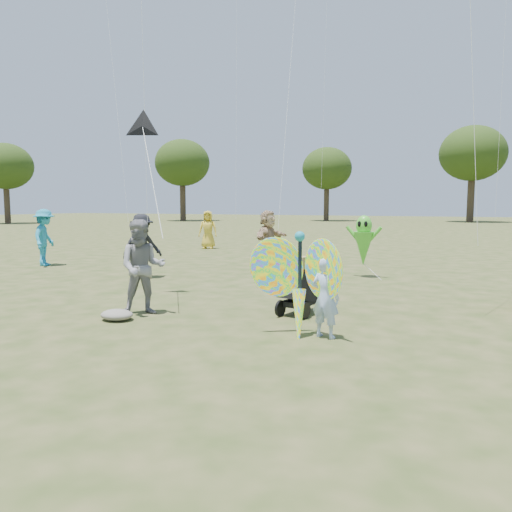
% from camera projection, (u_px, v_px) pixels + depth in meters
% --- Properties ---
extents(ground, '(160.00, 160.00, 0.00)m').
position_uv_depth(ground, '(228.00, 335.00, 7.82)').
color(ground, '#51592B').
rests_on(ground, ground).
extents(child_girl, '(0.50, 0.38, 1.25)m').
position_uv_depth(child_girl, '(325.00, 298.00, 7.63)').
color(child_girl, '#A7C1ED').
rests_on(child_girl, ground).
extents(adult_man, '(1.08, 1.03, 1.77)m').
position_uv_depth(adult_man, '(142.00, 267.00, 9.23)').
color(adult_man, gray).
rests_on(adult_man, ground).
extents(grey_bag, '(0.60, 0.49, 0.19)m').
position_uv_depth(grey_bag, '(117.00, 315.00, 8.83)').
color(grey_bag, gray).
rests_on(grey_bag, ground).
extents(crowd_b, '(1.10, 1.32, 1.78)m').
position_uv_depth(crowd_b, '(142.00, 246.00, 13.85)').
color(crowd_b, black).
rests_on(crowd_b, ground).
extents(crowd_d, '(0.77, 1.78, 1.85)m').
position_uv_depth(crowd_d, '(268.00, 238.00, 16.36)').
color(crowd_d, tan).
rests_on(crowd_d, ground).
extents(crowd_g, '(0.99, 0.80, 1.75)m').
position_uv_depth(crowd_g, '(208.00, 230.00, 22.90)').
color(crowd_g, gold).
rests_on(crowd_g, ground).
extents(crowd_i, '(1.19, 1.40, 1.89)m').
position_uv_depth(crowd_i, '(45.00, 237.00, 16.57)').
color(crowd_i, teal).
rests_on(crowd_i, ground).
extents(jogging_stroller, '(0.63, 1.10, 1.09)m').
position_uv_depth(jogging_stroller, '(300.00, 281.00, 9.32)').
color(jogging_stroller, black).
rests_on(jogging_stroller, ground).
extents(butterfly_kite, '(1.74, 0.75, 1.84)m').
position_uv_depth(butterfly_kite, '(299.00, 283.00, 7.72)').
color(butterfly_kite, red).
rests_on(butterfly_kite, ground).
extents(delta_kite_rig, '(2.09, 1.95, 2.75)m').
position_uv_depth(delta_kite_rig, '(143.00, 127.00, 10.99)').
color(delta_kite_rig, black).
rests_on(delta_kite_rig, ground).
extents(alien_kite, '(1.12, 0.69, 1.74)m').
position_uv_depth(alien_kite, '(364.00, 243.00, 13.96)').
color(alien_kite, '#4BC52E').
rests_on(alien_kite, ground).
extents(tree_line, '(91.78, 33.60, 10.79)m').
position_uv_depth(tree_line, '(489.00, 152.00, 46.24)').
color(tree_line, '#3A2D21').
rests_on(tree_line, ground).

